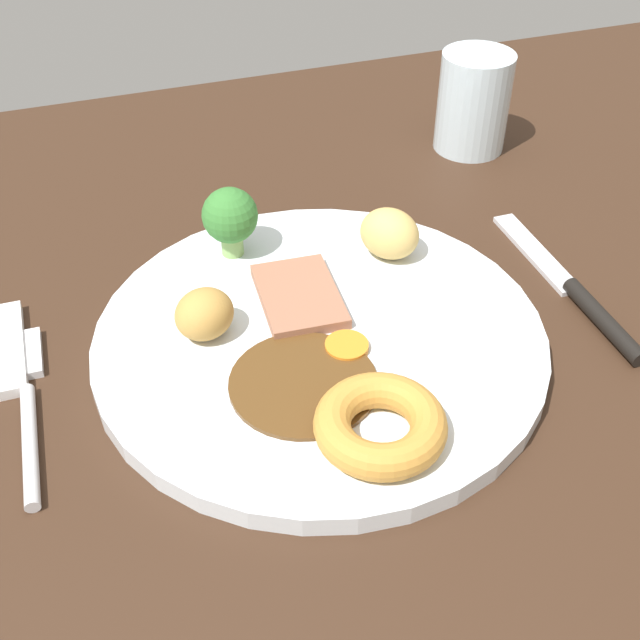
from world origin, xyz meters
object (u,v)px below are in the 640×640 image
roast_potato_right (204,314)px  water_glass (473,102)px  yorkshire_pudding (380,425)px  broccoli_floret (230,217)px  roast_potato_left (389,234)px  meat_slice_main (299,296)px  knife (576,294)px  fork (28,404)px  dinner_plate (320,339)px  carrot_coin_front (347,347)px

roast_potato_right → water_glass: 35.33cm
yorkshire_pudding → roast_potato_right: size_ratio=1.91×
water_glass → broccoli_floret: bearing=-155.8°
yorkshire_pudding → water_glass: size_ratio=0.86×
roast_potato_left → roast_potato_right: roast_potato_left is taller
roast_potato_left → roast_potato_right: bearing=-163.6°
meat_slice_main → yorkshire_pudding: size_ratio=1.01×
knife → fork: bearing=88.0°
roast_potato_right → roast_potato_left: bearing=16.4°
dinner_plate → yorkshire_pudding: (0.22, -9.86, 1.78)cm
meat_slice_main → carrot_coin_front: bearing=-76.7°
broccoli_floret → water_glass: bearing=24.2°
roast_potato_left → carrot_coin_front: roast_potato_left is taller
dinner_plate → meat_slice_main: bearing=94.9°
roast_potato_left → fork: 27.36cm
roast_potato_right → carrot_coin_front: roast_potato_right is taller
meat_slice_main → carrot_coin_front: size_ratio=2.74×
yorkshire_pudding → fork: size_ratio=0.50×
meat_slice_main → yorkshire_pudding: 13.45cm
knife → water_glass: (3.02, 23.00, 4.00)cm
meat_slice_main → roast_potato_right: roast_potato_right is taller
meat_slice_main → fork: (-18.56, -3.08, -1.41)cm
yorkshire_pudding → carrot_coin_front: (0.84, 7.64, -0.84)cm
broccoli_floret → carrot_coin_front: bearing=-71.4°
knife → yorkshire_pudding: bearing=115.3°
broccoli_floret → water_glass: 27.85cm
dinner_plate → fork: (-18.87, 0.49, -0.31)cm
meat_slice_main → knife: meat_slice_main is taller
dinner_plate → meat_slice_main: 3.74cm
yorkshire_pudding → meat_slice_main: bearing=92.3°
meat_slice_main → roast_potato_left: 8.63cm
roast_potato_left → carrot_coin_front: 11.13cm
dinner_plate → yorkshire_pudding: size_ratio=3.92×
yorkshire_pudding → broccoli_floret: size_ratio=1.43×
carrot_coin_front → broccoli_floret: broccoli_floret is taller
meat_slice_main → broccoli_floret: size_ratio=1.45×
yorkshire_pudding → carrot_coin_front: 7.73cm
dinner_plate → knife: 19.18cm
carrot_coin_front → fork: 20.15cm
knife → carrot_coin_front: bearing=94.0°
roast_potato_left → fork: size_ratio=0.29×
roast_potato_right → meat_slice_main: bearing=10.8°
water_glass → dinner_plate: bearing=-135.3°
broccoli_floret → roast_potato_left: bearing=-19.8°
roast_potato_right → water_glass: bearing=33.9°
roast_potato_left → carrot_coin_front: size_ratio=1.59×
carrot_coin_front → water_glass: bearing=48.8°
meat_slice_main → knife: 20.04cm
meat_slice_main → fork: bearing=-170.6°
broccoli_floret → roast_potato_right: bearing=-115.2°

